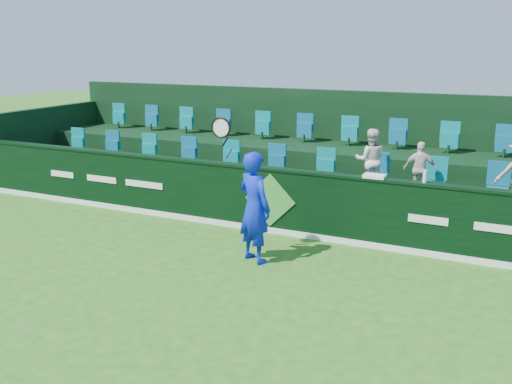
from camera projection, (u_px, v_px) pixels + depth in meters
The scene contains 12 objects.
ground at pixel (161, 311), 8.27m from camera, with size 60.00×60.00×0.00m, color #296317.
sponsor_hoarding at pixel (272, 200), 11.59m from camera, with size 16.00×0.25×1.35m.
stand_tier_front at pixel (292, 200), 12.63m from camera, with size 16.00×2.00×0.80m, color black.
stand_tier_back at pixel (321, 172), 14.23m from camera, with size 16.00×1.80×1.30m, color black.
stand_rear at pixel (327, 147), 14.47m from camera, with size 16.00×4.10×2.60m.
seat_row_front at pixel (299, 166), 12.80m from camera, with size 13.50×0.50×0.60m, color #077C80.
seat_row_back at pixel (326, 133), 14.25m from camera, with size 13.50×0.50×0.60m, color #077C80.
tennis_player at pixel (254, 207), 9.95m from camera, with size 1.28×0.73×2.63m.
spectator_left at pixel (370, 160), 11.68m from camera, with size 0.63×0.49×1.29m, color white.
spectator_middle at pixel (420, 169), 11.29m from camera, with size 0.64×0.27×1.10m, color silver.
towel at pixel (374, 176), 10.56m from camera, with size 0.40×0.26×0.06m, color white.
drinks_bottle at pixel (425, 176), 10.17m from camera, with size 0.07×0.07×0.23m, color silver.
Camera 1 is at (4.47, -6.25, 3.77)m, focal length 40.00 mm.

